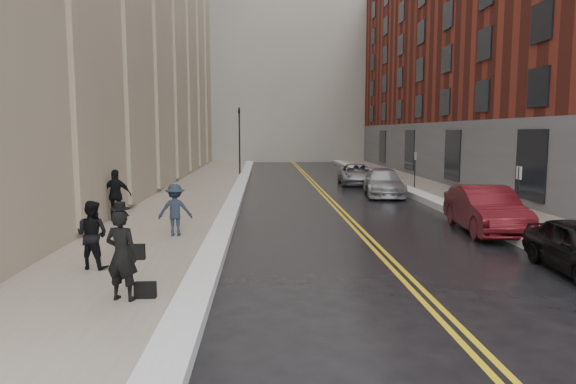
{
  "coord_description": "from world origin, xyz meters",
  "views": [
    {
      "loc": [
        -0.82,
        -9.03,
        3.4
      ],
      "look_at": [
        -0.08,
        6.19,
        1.6
      ],
      "focal_mm": 32.0,
      "sensor_mm": 36.0,
      "label": 1
    }
  ],
  "objects": [
    {
      "name": "ground",
      "position": [
        0.0,
        0.0,
        0.0
      ],
      "size": [
        160.0,
        160.0,
        0.0
      ],
      "primitive_type": "plane",
      "color": "black",
      "rests_on": "ground"
    },
    {
      "name": "sidewalk_left",
      "position": [
        -4.5,
        16.0,
        0.07
      ],
      "size": [
        4.0,
        64.0,
        0.15
      ],
      "primitive_type": "cube",
      "color": "gray",
      "rests_on": "ground"
    },
    {
      "name": "sidewalk_right",
      "position": [
        9.0,
        16.0,
        0.07
      ],
      "size": [
        3.0,
        64.0,
        0.15
      ],
      "primitive_type": "cube",
      "color": "gray",
      "rests_on": "ground"
    },
    {
      "name": "lane_stripe_a",
      "position": [
        2.38,
        16.0,
        0.0
      ],
      "size": [
        0.12,
        64.0,
        0.01
      ],
      "primitive_type": "cube",
      "color": "gold",
      "rests_on": "ground"
    },
    {
      "name": "lane_stripe_b",
      "position": [
        2.62,
        16.0,
        0.0
      ],
      "size": [
        0.12,
        64.0,
        0.01
      ],
      "primitive_type": "cube",
      "color": "gold",
      "rests_on": "ground"
    },
    {
      "name": "snow_ridge_left",
      "position": [
        -2.2,
        16.0,
        0.13
      ],
      "size": [
        0.7,
        60.8,
        0.26
      ],
      "primitive_type": "cube",
      "color": "silver",
      "rests_on": "ground"
    },
    {
      "name": "snow_ridge_right",
      "position": [
        7.15,
        16.0,
        0.15
      ],
      "size": [
        0.85,
        60.8,
        0.3
      ],
      "primitive_type": "cube",
      "color": "silver",
      "rests_on": "ground"
    },
    {
      "name": "building_right",
      "position": [
        17.5,
        23.0,
        9.0
      ],
      "size": [
        14.0,
        50.0,
        18.0
      ],
      "primitive_type": "cube",
      "color": "maroon",
      "rests_on": "ground"
    },
    {
      "name": "tower_far_right",
      "position": [
        14.0,
        66.0,
        22.0
      ],
      "size": [
        22.0,
        18.0,
        44.0
      ],
      "primitive_type": "cube",
      "color": "slate",
      "rests_on": "ground"
    },
    {
      "name": "traffic_signal",
      "position": [
        -2.6,
        30.0,
        3.08
      ],
      "size": [
        0.18,
        0.15,
        5.2
      ],
      "color": "black",
      "rests_on": "ground"
    },
    {
      "name": "parking_sign_near",
      "position": [
        7.9,
        8.0,
        1.36
      ],
      "size": [
        0.06,
        0.35,
        2.23
      ],
      "color": "black",
      "rests_on": "ground"
    },
    {
      "name": "parking_sign_far",
      "position": [
        7.9,
        20.0,
        1.36
      ],
      "size": [
        0.06,
        0.35,
        2.23
      ],
      "color": "black",
      "rests_on": "ground"
    },
    {
      "name": "car_maroon",
      "position": [
        6.69,
        7.76,
        0.78
      ],
      "size": [
        2.07,
        4.86,
        1.56
      ],
      "primitive_type": "imported",
      "rotation": [
        0.0,
        0.0,
        -0.09
      ],
      "color": "#4A0D13",
      "rests_on": "ground"
    },
    {
      "name": "car_silver_near",
      "position": [
        5.57,
        17.76,
        0.7
      ],
      "size": [
        2.51,
        5.0,
        1.39
      ],
      "primitive_type": "imported",
      "rotation": [
        0.0,
        0.0,
        -0.12
      ],
      "color": "#96989D",
      "rests_on": "ground"
    },
    {
      "name": "car_silver_far",
      "position": [
        5.2,
        23.64,
        0.66
      ],
      "size": [
        2.51,
        4.89,
        1.32
      ],
      "primitive_type": "imported",
      "rotation": [
        0.0,
        0.0,
        -0.07
      ],
      "color": "gray",
      "rests_on": "ground"
    },
    {
      "name": "pedestrian_main",
      "position": [
        -3.54,
        0.75,
        1.04
      ],
      "size": [
        0.74,
        0.59,
        1.79
      ],
      "primitive_type": "imported",
      "rotation": [
        0.0,
        0.0,
        2.87
      ],
      "color": "black",
      "rests_on": "sidewalk_left"
    },
    {
      "name": "pedestrian_a",
      "position": [
        -4.89,
        3.15,
        0.97
      ],
      "size": [
        0.93,
        0.81,
        1.63
      ],
      "primitive_type": "imported",
      "rotation": [
        0.0,
        0.0,
        2.87
      ],
      "color": "black",
      "rests_on": "sidewalk_left"
    },
    {
      "name": "pedestrian_b",
      "position": [
        -3.58,
        6.98,
        0.96
      ],
      "size": [
        1.09,
        0.67,
        1.63
      ],
      "primitive_type": "imported",
      "rotation": [
        0.0,
        0.0,
        3.21
      ],
      "color": "#1C2633",
      "rests_on": "sidewalk_left"
    },
    {
      "name": "pedestrian_c",
      "position": [
        -6.2,
        9.85,
        1.09
      ],
      "size": [
        1.1,
        0.46,
        1.88
      ],
      "primitive_type": "imported",
      "rotation": [
        0.0,
        0.0,
        3.14
      ],
      "color": "black",
      "rests_on": "sidewalk_left"
    }
  ]
}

